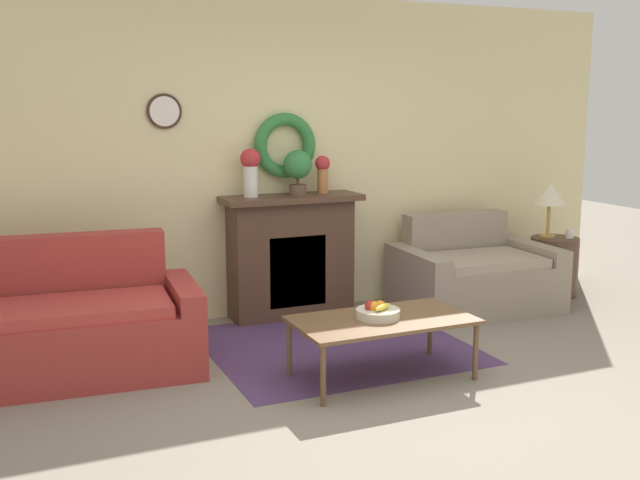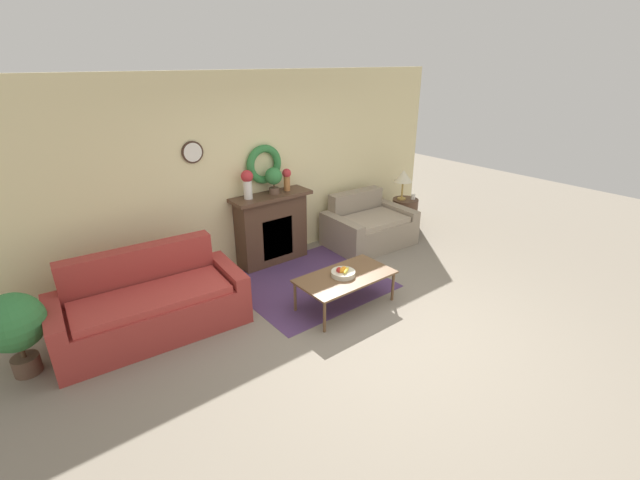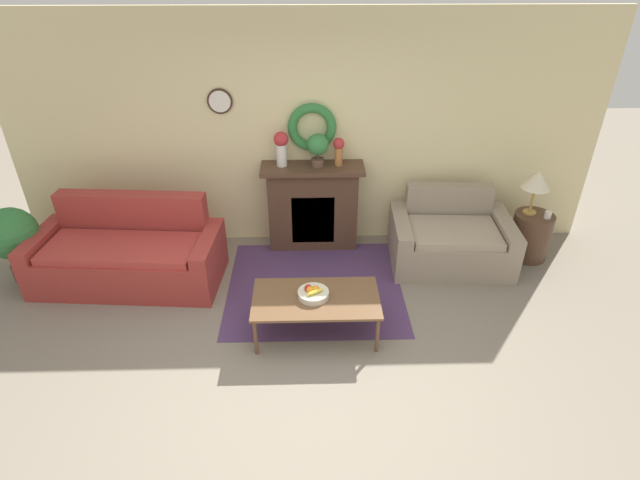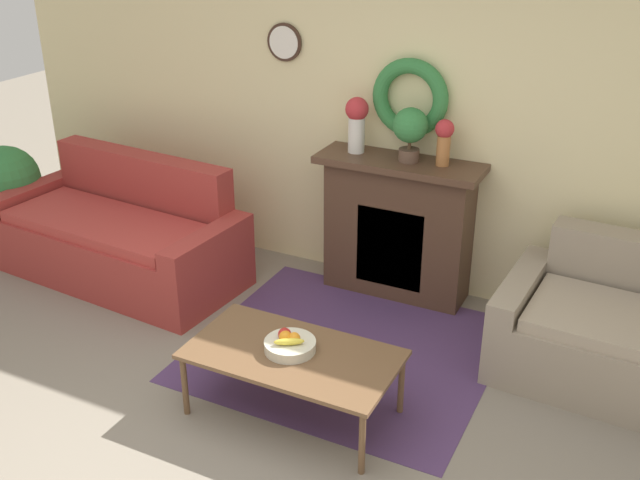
{
  "view_description": "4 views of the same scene",
  "coord_description": "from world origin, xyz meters",
  "px_view_note": "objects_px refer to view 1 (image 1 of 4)",
  "views": [
    {
      "loc": [
        -2.21,
        -3.47,
        1.81
      ],
      "look_at": [
        -0.03,
        1.53,
        0.81
      ],
      "focal_mm": 42.0,
      "sensor_mm": 36.0,
      "label": 1
    },
    {
      "loc": [
        -3.02,
        -2.67,
        2.83
      ],
      "look_at": [
        0.18,
        1.36,
        0.64
      ],
      "focal_mm": 24.0,
      "sensor_mm": 36.0,
      "label": 2
    },
    {
      "loc": [
        0.01,
        -2.96,
        3.27
      ],
      "look_at": [
        0.12,
        1.3,
        0.69
      ],
      "focal_mm": 28.0,
      "sensor_mm": 36.0,
      "label": 3
    },
    {
      "loc": [
        1.77,
        -2.36,
        2.76
      ],
      "look_at": [
        -0.19,
        1.58,
        0.69
      ],
      "focal_mm": 42.0,
      "sensor_mm": 36.0,
      "label": 4
    }
  ],
  "objects_px": {
    "loveseat_right": "(473,276)",
    "side_table_by_loveseat": "(554,266)",
    "fruit_bowl": "(378,312)",
    "fireplace": "(291,255)",
    "vase_on_mantel_left": "(251,169)",
    "coffee_table": "(382,323)",
    "table_lamp": "(550,195)",
    "vase_on_mantel_right": "(323,171)",
    "potted_plant_on_mantel": "(298,167)",
    "mug": "(570,234)",
    "couch_left": "(48,330)"
  },
  "relations": [
    {
      "from": "fireplace",
      "to": "mug",
      "type": "relative_size",
      "value": 14.12
    },
    {
      "from": "fireplace",
      "to": "fruit_bowl",
      "type": "xyz_separation_m",
      "value": [
        -0.02,
        -1.62,
        -0.08
      ]
    },
    {
      "from": "loveseat_right",
      "to": "potted_plant_on_mantel",
      "type": "distance_m",
      "value": 1.86
    },
    {
      "from": "table_lamp",
      "to": "fruit_bowl",
      "type": "bearing_deg",
      "value": -152.38
    },
    {
      "from": "fruit_bowl",
      "to": "side_table_by_loveseat",
      "type": "height_order",
      "value": "side_table_by_loveseat"
    },
    {
      "from": "vase_on_mantel_right",
      "to": "potted_plant_on_mantel",
      "type": "relative_size",
      "value": 0.85
    },
    {
      "from": "side_table_by_loveseat",
      "to": "vase_on_mantel_left",
      "type": "relative_size",
      "value": 1.4
    },
    {
      "from": "coffee_table",
      "to": "vase_on_mantel_right",
      "type": "distance_m",
      "value": 1.87
    },
    {
      "from": "loveseat_right",
      "to": "coffee_table",
      "type": "bearing_deg",
      "value": -139.23
    },
    {
      "from": "loveseat_right",
      "to": "vase_on_mantel_left",
      "type": "height_order",
      "value": "vase_on_mantel_left"
    },
    {
      "from": "coffee_table",
      "to": "table_lamp",
      "type": "height_order",
      "value": "table_lamp"
    },
    {
      "from": "loveseat_right",
      "to": "potted_plant_on_mantel",
      "type": "bearing_deg",
      "value": 168.41
    },
    {
      "from": "fireplace",
      "to": "vase_on_mantel_left",
      "type": "distance_m",
      "value": 0.83
    },
    {
      "from": "table_lamp",
      "to": "vase_on_mantel_left",
      "type": "distance_m",
      "value": 2.88
    },
    {
      "from": "loveseat_right",
      "to": "side_table_by_loveseat",
      "type": "xyz_separation_m",
      "value": [
        0.97,
        0.07,
        -0.01
      ]
    },
    {
      "from": "couch_left",
      "to": "coffee_table",
      "type": "xyz_separation_m",
      "value": [
        2.03,
        -0.94,
        0.06
      ]
    },
    {
      "from": "potted_plant_on_mantel",
      "to": "mug",
      "type": "bearing_deg",
      "value": -8.97
    },
    {
      "from": "fruit_bowl",
      "to": "loveseat_right",
      "type": "bearing_deg",
      "value": 36.92
    },
    {
      "from": "side_table_by_loveseat",
      "to": "table_lamp",
      "type": "relative_size",
      "value": 1.07
    },
    {
      "from": "vase_on_mantel_right",
      "to": "loveseat_right",
      "type": "bearing_deg",
      "value": -17.99
    },
    {
      "from": "table_lamp",
      "to": "vase_on_mantel_right",
      "type": "distance_m",
      "value": 2.24
    },
    {
      "from": "loveseat_right",
      "to": "vase_on_mantel_left",
      "type": "relative_size",
      "value": 3.48
    },
    {
      "from": "fireplace",
      "to": "loveseat_right",
      "type": "relative_size",
      "value": 0.85
    },
    {
      "from": "table_lamp",
      "to": "potted_plant_on_mantel",
      "type": "height_order",
      "value": "potted_plant_on_mantel"
    },
    {
      "from": "vase_on_mantel_left",
      "to": "potted_plant_on_mantel",
      "type": "relative_size",
      "value": 1.06
    },
    {
      "from": "loveseat_right",
      "to": "table_lamp",
      "type": "distance_m",
      "value": 1.14
    },
    {
      "from": "side_table_by_loveseat",
      "to": "table_lamp",
      "type": "bearing_deg",
      "value": 141.34
    },
    {
      "from": "mug",
      "to": "vase_on_mantel_right",
      "type": "height_order",
      "value": "vase_on_mantel_right"
    },
    {
      "from": "side_table_by_loveseat",
      "to": "vase_on_mantel_left",
      "type": "height_order",
      "value": "vase_on_mantel_left"
    },
    {
      "from": "side_table_by_loveseat",
      "to": "vase_on_mantel_right",
      "type": "relative_size",
      "value": 1.73
    },
    {
      "from": "fruit_bowl",
      "to": "mug",
      "type": "bearing_deg",
      "value": 24.06
    },
    {
      "from": "table_lamp",
      "to": "vase_on_mantel_right",
      "type": "xyz_separation_m",
      "value": [
        -2.2,
        0.31,
        0.27
      ]
    },
    {
      "from": "vase_on_mantel_left",
      "to": "potted_plant_on_mantel",
      "type": "xyz_separation_m",
      "value": [
        0.41,
        -0.02,
        -0.0
      ]
    },
    {
      "from": "mug",
      "to": "fruit_bowl",
      "type": "bearing_deg",
      "value": -155.94
    },
    {
      "from": "fireplace",
      "to": "couch_left",
      "type": "relative_size",
      "value": 0.58
    },
    {
      "from": "loveseat_right",
      "to": "side_table_by_loveseat",
      "type": "height_order",
      "value": "loveseat_right"
    },
    {
      "from": "potted_plant_on_mantel",
      "to": "vase_on_mantel_right",
      "type": "bearing_deg",
      "value": 4.84
    },
    {
      "from": "table_lamp",
      "to": "vase_on_mantel_right",
      "type": "height_order",
      "value": "vase_on_mantel_right"
    },
    {
      "from": "mug",
      "to": "side_table_by_loveseat",
      "type": "bearing_deg",
      "value": 142.13
    },
    {
      "from": "fireplace",
      "to": "potted_plant_on_mantel",
      "type": "bearing_deg",
      "value": -13.36
    },
    {
      "from": "side_table_by_loveseat",
      "to": "fireplace",
      "type": "bearing_deg",
      "value": 172.3
    },
    {
      "from": "vase_on_mantel_left",
      "to": "vase_on_mantel_right",
      "type": "bearing_deg",
      "value": -0.0
    },
    {
      "from": "vase_on_mantel_left",
      "to": "vase_on_mantel_right",
      "type": "xyz_separation_m",
      "value": [
        0.64,
        -0.0,
        -0.04
      ]
    },
    {
      "from": "couch_left",
      "to": "fruit_bowl",
      "type": "distance_m",
      "value": 2.21
    },
    {
      "from": "vase_on_mantel_right",
      "to": "table_lamp",
      "type": "bearing_deg",
      "value": -7.92
    },
    {
      "from": "fireplace",
      "to": "vase_on_mantel_left",
      "type": "relative_size",
      "value": 2.97
    },
    {
      "from": "mug",
      "to": "vase_on_mantel_left",
      "type": "relative_size",
      "value": 0.21
    },
    {
      "from": "fruit_bowl",
      "to": "fireplace",
      "type": "bearing_deg",
      "value": 89.23
    },
    {
      "from": "couch_left",
      "to": "table_lamp",
      "type": "distance_m",
      "value": 4.58
    },
    {
      "from": "coffee_table",
      "to": "vase_on_mantel_left",
      "type": "xyz_separation_m",
      "value": [
        -0.35,
        1.64,
        0.9
      ]
    }
  ]
}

